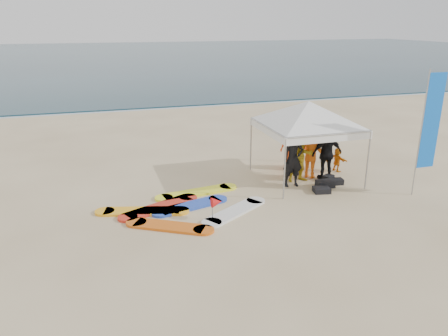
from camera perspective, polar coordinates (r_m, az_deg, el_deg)
name	(u,v)px	position (r m, az deg, el deg)	size (l,w,h in m)	color
ground	(260,251)	(10.37, 4.68, -10.72)	(120.00, 120.00, 0.00)	beige
ocean	(110,56)	(68.63, -14.66, 13.94)	(160.00, 84.00, 0.08)	#0C2633
shoreline_foam	(150,108)	(27.25, -9.67, 7.72)	(160.00, 1.20, 0.01)	silver
person_black_a	(293,159)	(14.03, 9.00, 1.17)	(0.66, 0.43, 1.82)	black
person_yellow	(302,156)	(14.49, 10.12, 1.54)	(0.85, 0.66, 1.75)	gold
person_orange_a	(311,152)	(14.95, 11.33, 2.09)	(1.16, 0.67, 1.80)	orange
person_black_b	(327,154)	(14.85, 13.29, 1.85)	(1.06, 0.44, 1.80)	black
person_orange_b	(294,143)	(15.71, 9.18, 3.30)	(0.95, 0.62, 1.94)	#FB4D16
person_seated	(337,160)	(15.90, 14.57, 1.07)	(0.79, 0.25, 0.85)	orange
canopy_tent	(309,101)	(14.35, 11.03, 8.52)	(4.00, 4.00, 3.02)	#A5A5A8
feather_flag	(430,123)	(14.20, 25.34, 5.36)	(0.64, 0.04, 3.80)	#A5A5A8
marker_pennant	(217,202)	(11.64, -0.97, -4.50)	(0.28, 0.28, 0.64)	#A5A5A8
gear_pile	(327,184)	(14.42, 13.29, -2.04)	(1.33, 1.28, 0.22)	black
surfboard_spread	(182,208)	(12.48, -5.49, -5.25)	(4.51, 3.21, 0.07)	red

